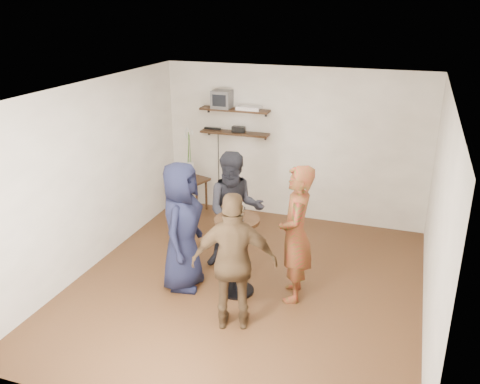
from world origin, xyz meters
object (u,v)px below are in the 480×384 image
(person_plaid, at_px, (296,234))
(radio, at_px, (238,129))
(drinks_table, at_px, (237,246))
(crt_monitor, at_px, (222,99))
(person_dark, at_px, (235,211))
(side_table, at_px, (190,185))
(person_navy, at_px, (182,226))
(person_brown, at_px, (234,262))
(dvd_deck, at_px, (249,108))

(person_plaid, bearing_deg, radio, -157.39)
(drinks_table, distance_m, person_plaid, 0.76)
(crt_monitor, relative_size, person_dark, 0.19)
(side_table, distance_m, person_navy, 2.53)
(crt_monitor, height_order, radio, crt_monitor)
(side_table, distance_m, person_plaid, 3.20)
(side_table, xyz_separation_m, drinks_table, (1.67, -2.24, 0.14))
(side_table, bearing_deg, crt_monitor, 30.70)
(person_brown, bearing_deg, crt_monitor, -84.02)
(person_dark, bearing_deg, person_plaid, -50.44)
(crt_monitor, distance_m, person_dark, 2.38)
(person_dark, bearing_deg, person_navy, -142.83)
(radio, relative_size, person_navy, 0.13)
(drinks_table, xyz_separation_m, person_plaid, (0.72, 0.14, 0.21))
(crt_monitor, xyz_separation_m, drinks_table, (1.16, -2.55, -1.35))
(dvd_deck, xyz_separation_m, radio, (-0.19, 0.00, -0.38))
(person_dark, xyz_separation_m, person_brown, (0.48, -1.38, -0.01))
(person_plaid, bearing_deg, drinks_table, -90.00)
(crt_monitor, height_order, person_navy, crt_monitor)
(side_table, bearing_deg, person_brown, -57.43)
(person_navy, bearing_deg, crt_monitor, 3.30)
(drinks_table, distance_m, person_dark, 0.75)
(person_navy, bearing_deg, dvd_deck, -7.10)
(crt_monitor, distance_m, side_table, 1.60)
(person_dark, bearing_deg, drinks_table, -90.00)
(person_dark, height_order, person_navy, person_navy)
(radio, relative_size, drinks_table, 0.21)
(radio, relative_size, person_plaid, 0.12)
(drinks_table, distance_m, person_brown, 0.75)
(person_brown, bearing_deg, drinks_table, -90.00)
(crt_monitor, height_order, person_brown, crt_monitor)
(radio, xyz_separation_m, drinks_table, (0.87, -2.55, -0.85))
(person_dark, distance_m, person_navy, 0.89)
(dvd_deck, distance_m, side_table, 1.72)
(person_plaid, bearing_deg, person_brown, -41.94)
(person_plaid, xyz_separation_m, person_navy, (-1.45, -0.21, -0.02))
(drinks_table, xyz_separation_m, person_dark, (-0.27, 0.68, 0.17))
(dvd_deck, bearing_deg, drinks_table, -75.05)
(crt_monitor, relative_size, person_plaid, 0.18)
(crt_monitor, xyz_separation_m, dvd_deck, (0.48, 0.00, -0.12))
(side_table, bearing_deg, person_plaid, -41.43)
(crt_monitor, distance_m, person_plaid, 3.26)
(side_table, bearing_deg, drinks_table, -53.38)
(person_navy, xyz_separation_m, person_brown, (0.94, -0.62, -0.03))
(dvd_deck, bearing_deg, person_navy, -91.05)
(radio, xyz_separation_m, person_navy, (0.14, -2.62, -0.65))
(dvd_deck, bearing_deg, person_dark, -77.63)
(person_dark, relative_size, person_brown, 1.02)
(person_plaid, xyz_separation_m, person_brown, (-0.51, -0.84, -0.05))
(radio, bearing_deg, side_table, -159.24)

